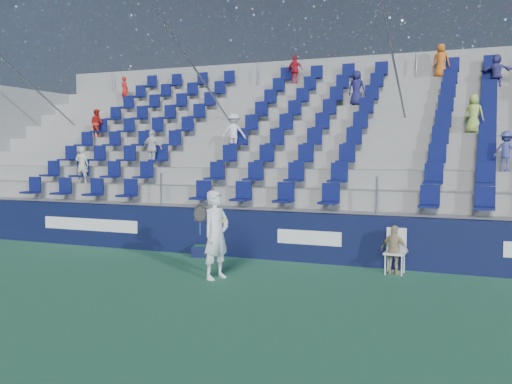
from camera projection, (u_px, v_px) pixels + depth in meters
ground at (194, 284)px, 11.57m from camera, size 70.00×70.00×0.00m
sponsor_wall at (254, 234)px, 14.43m from camera, size 24.00×0.32×1.20m
grandstand at (313, 168)px, 19.02m from camera, size 24.00×8.17×6.63m
tennis_player at (216, 235)px, 12.00m from camera, size 0.72×0.79×1.88m
line_judge_chair at (396, 247)px, 12.60m from camera, size 0.45×0.46×1.00m
line_judge at (395, 250)px, 12.46m from camera, size 0.68×0.44×1.08m
ball_bin at (203, 251)px, 14.57m from camera, size 0.60×0.48×0.30m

